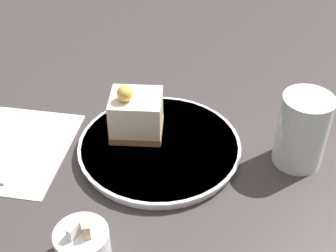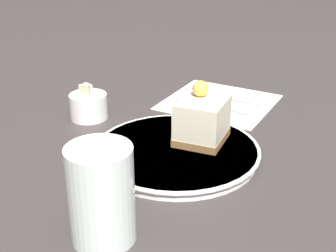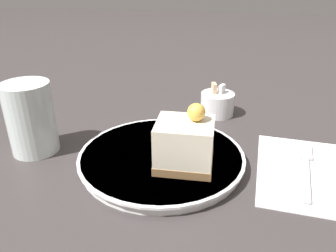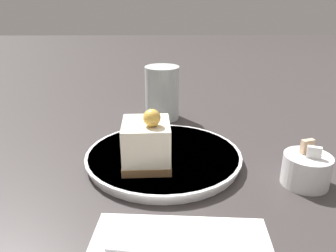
{
  "view_description": "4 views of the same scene",
  "coord_description": "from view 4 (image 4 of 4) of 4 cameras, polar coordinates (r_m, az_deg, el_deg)",
  "views": [
    {
      "loc": [
        -0.05,
        0.58,
        0.52
      ],
      "look_at": [
        -0.0,
        -0.01,
        0.05
      ],
      "focal_mm": 50.0,
      "sensor_mm": 36.0,
      "label": 1
    },
    {
      "loc": [
        -0.6,
        -0.26,
        0.36
      ],
      "look_at": [
        0.03,
        0.02,
        0.04
      ],
      "focal_mm": 50.0,
      "sensor_mm": 36.0,
      "label": 2
    },
    {
      "loc": [
        0.11,
        -0.45,
        0.29
      ],
      "look_at": [
        0.02,
        0.02,
        0.06
      ],
      "focal_mm": 35.0,
      "sensor_mm": 36.0,
      "label": 3
    },
    {
      "loc": [
        0.52,
        -0.01,
        0.27
      ],
      "look_at": [
        0.02,
        0.01,
        0.07
      ],
      "focal_mm": 35.0,
      "sensor_mm": 36.0,
      "label": 4
    }
  ],
  "objects": [
    {
      "name": "plate",
      "position": [
        0.57,
        -0.46,
        -5.35
      ],
      "size": [
        0.27,
        0.27,
        0.02
      ],
      "color": "white",
      "rests_on": "ground_plane"
    },
    {
      "name": "cake_slice",
      "position": [
        0.52,
        -3.75,
        -2.99
      ],
      "size": [
        0.09,
        0.08,
        0.1
      ],
      "rotation": [
        0.0,
        0.0,
        0.03
      ],
      "color": "olive",
      "rests_on": "plate"
    },
    {
      "name": "drinking_glass",
      "position": [
        0.76,
        -1.0,
        5.79
      ],
      "size": [
        0.08,
        0.08,
        0.12
      ],
      "color": "silver",
      "rests_on": "ground_plane"
    },
    {
      "name": "ground_plane",
      "position": [
        0.59,
        -0.79,
        -5.65
      ],
      "size": [
        4.0,
        4.0,
        0.0
      ],
      "primitive_type": "plane",
      "color": "#383333"
    },
    {
      "name": "sugar_bowl",
      "position": [
        0.54,
        22.93,
        -6.96
      ],
      "size": [
        0.07,
        0.07,
        0.07
      ],
      "color": "white",
      "rests_on": "ground_plane"
    }
  ]
}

